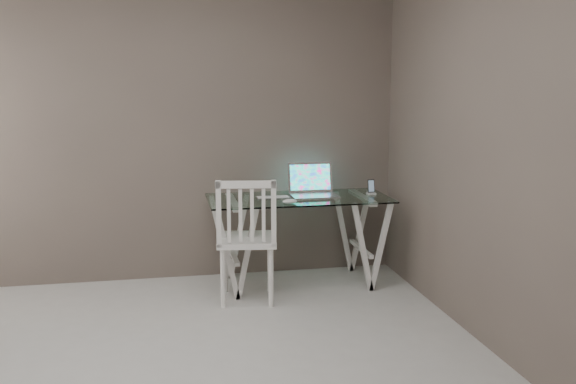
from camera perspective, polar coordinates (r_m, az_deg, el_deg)
name	(u,v)px	position (r m, az deg, el deg)	size (l,w,h in m)	color
room	(152,79)	(3.28, -12.00, 9.80)	(4.50, 4.52, 2.71)	#B4B2AD
desk	(299,240)	(5.40, 0.94, -4.29)	(1.50, 0.70, 0.75)	silver
chair	(247,235)	(4.92, -3.70, -3.81)	(0.51, 0.51, 0.98)	white
laptop	(313,188)	(5.40, 2.20, 0.36)	(0.39, 0.33, 0.27)	silver
keyboard	(273,197)	(5.30, -1.34, -0.48)	(0.28, 0.12, 0.01)	silver
mouse	(290,201)	(5.05, 0.16, -0.84)	(0.12, 0.07, 0.04)	white
phone_dock	(371,190)	(5.51, 7.41, 0.16)	(0.07, 0.07, 0.13)	white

